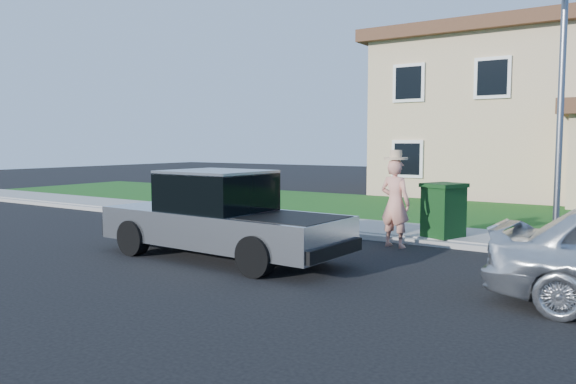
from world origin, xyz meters
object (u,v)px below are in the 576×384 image
object	(u,v)px
pickup_truck	(221,218)
woman	(395,201)
street_lamp	(559,109)
trash_bin	(444,210)

from	to	relation	value
pickup_truck	woman	bearing A→B (deg)	54.18
woman	pickup_truck	bearing A→B (deg)	60.68
woman	street_lamp	size ratio (longest dim) A/B	0.41
pickup_truck	street_lamp	world-z (taller)	street_lamp
woman	trash_bin	world-z (taller)	woman
pickup_truck	street_lamp	size ratio (longest dim) A/B	1.05
pickup_truck	woman	size ratio (longest dim) A/B	2.53
pickup_truck	trash_bin	size ratio (longest dim) A/B	4.40
pickup_truck	woman	xyz separation A→B (m)	(2.33, 2.98, 0.19)
woman	trash_bin	bearing A→B (deg)	-116.53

